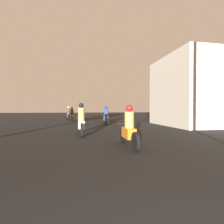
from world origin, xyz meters
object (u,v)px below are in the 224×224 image
object	(u,v)px
motorcycle_blue	(69,114)
building_right_near	(195,92)
motorcycle_silver	(106,117)
motorcycle_green	(106,116)
motorcycle_white	(81,122)
motorcycle_yellow	(72,115)
motorcycle_orange	(129,130)

from	to	relation	value
motorcycle_blue	building_right_near	bearing A→B (deg)	-51.24
building_right_near	motorcycle_silver	bearing A→B (deg)	164.28
motorcycle_green	building_right_near	world-z (taller)	building_right_near
motorcycle_white	motorcycle_yellow	distance (m)	10.17
motorcycle_green	building_right_near	distance (m)	7.96
motorcycle_silver	motorcycle_blue	distance (m)	8.95
motorcycle_green	building_right_near	bearing A→B (deg)	-41.41
motorcycle_blue	motorcycle_green	bearing A→B (deg)	-64.24
motorcycle_white	motorcycle_yellow	size ratio (longest dim) A/B	1.08
motorcycle_silver	building_right_near	xyz separation A→B (m)	(6.78, -1.91, 2.04)
motorcycle_yellow	building_right_near	bearing A→B (deg)	-26.42
motorcycle_orange	motorcycle_white	size ratio (longest dim) A/B	0.97
building_right_near	motorcycle_green	bearing A→B (deg)	147.00
motorcycle_orange	building_right_near	bearing A→B (deg)	46.50
motorcycle_white	motorcycle_green	bearing A→B (deg)	72.17
motorcycle_yellow	building_right_near	size ratio (longest dim) A/B	0.34
motorcycle_green	motorcycle_yellow	xyz separation A→B (m)	(-3.22, 2.47, -0.03)
motorcycle_silver	building_right_near	size ratio (longest dim) A/B	0.33
building_right_near	motorcycle_blue	bearing A→B (deg)	135.10
motorcycle_yellow	motorcycle_blue	xyz separation A→B (m)	(-0.53, 3.51, 0.03)
motorcycle_orange	motorcycle_blue	distance (m)	16.92
motorcycle_orange	motorcycle_blue	xyz separation A→B (m)	(-2.87, 16.68, 0.05)
motorcycle_blue	building_right_near	world-z (taller)	building_right_near
motorcycle_silver	motorcycle_orange	bearing A→B (deg)	-98.71
motorcycle_orange	motorcycle_yellow	size ratio (longest dim) A/B	1.04
motorcycle_white	motorcycle_blue	distance (m)	13.71
motorcycle_orange	building_right_near	size ratio (longest dim) A/B	0.35
motorcycle_blue	motorcycle_silver	bearing A→B (deg)	-73.81
motorcycle_silver	motorcycle_yellow	size ratio (longest dim) A/B	0.96
motorcycle_white	building_right_near	bearing A→B (deg)	21.15
motorcycle_orange	building_right_near	distance (m)	10.03
motorcycle_orange	motorcycle_green	world-z (taller)	motorcycle_green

